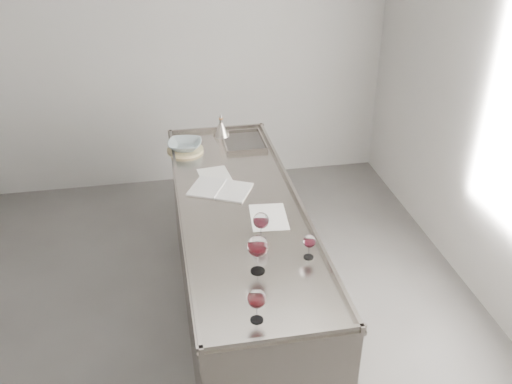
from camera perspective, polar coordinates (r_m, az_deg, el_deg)
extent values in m
cube|color=#494744|center=(3.87, -8.27, -16.51)|extent=(4.50, 5.00, 0.02)
cube|color=#A5A3A0|center=(5.39, -11.00, 14.40)|extent=(4.50, 0.02, 2.80)
cube|color=gray|center=(3.82, -1.49, -7.55)|extent=(0.75, 2.40, 0.92)
cube|color=gray|center=(3.55, -1.58, -1.49)|extent=(0.77, 2.42, 0.02)
cube|color=gray|center=(2.60, 2.75, -14.38)|extent=(0.77, 0.02, 0.03)
cube|color=gray|center=(4.59, -3.98, 6.32)|extent=(0.77, 0.02, 0.03)
cube|color=gray|center=(3.51, -7.48, -1.69)|extent=(0.02, 2.42, 0.03)
cube|color=gray|center=(3.61, 4.14, -0.60)|extent=(0.02, 2.42, 0.03)
cube|color=#595654|center=(4.38, -1.25, 4.89)|extent=(0.30, 0.38, 0.01)
cylinder|color=white|center=(2.71, 0.08, -12.65)|extent=(0.06, 0.06, 0.00)
cylinder|color=white|center=(2.68, 0.08, -11.95)|extent=(0.01, 0.01, 0.08)
ellipsoid|color=white|center=(2.62, 0.08, -10.61)|extent=(0.09, 0.09, 0.09)
cylinder|color=#3C080B|center=(2.64, 0.08, -10.94)|extent=(0.06, 0.06, 0.02)
cylinder|color=white|center=(2.99, 0.18, -7.87)|extent=(0.08, 0.08, 0.00)
cylinder|color=white|center=(2.96, 0.18, -7.04)|extent=(0.01, 0.01, 0.10)
ellipsoid|color=white|center=(2.90, 0.18, -5.44)|extent=(0.11, 0.11, 0.11)
cylinder|color=#3D080D|center=(2.92, 0.18, -5.84)|extent=(0.08, 0.08, 0.02)
cylinder|color=white|center=(3.23, 0.49, -4.77)|extent=(0.06, 0.06, 0.00)
cylinder|color=white|center=(3.20, 0.50, -4.11)|extent=(0.01, 0.01, 0.08)
ellipsoid|color=white|center=(3.16, 0.50, -2.87)|extent=(0.09, 0.09, 0.09)
cylinder|color=#380710|center=(3.17, 0.50, -3.17)|extent=(0.06, 0.06, 0.02)
cylinder|color=white|center=(3.10, 5.28, -6.48)|extent=(0.06, 0.06, 0.00)
cylinder|color=white|center=(3.08, 5.31, -5.93)|extent=(0.01, 0.01, 0.07)
ellipsoid|color=white|center=(3.04, 5.36, -4.91)|extent=(0.07, 0.07, 0.07)
cylinder|color=#3C0812|center=(3.05, 5.35, -5.15)|extent=(0.05, 0.05, 0.02)
cube|color=silver|center=(3.75, -5.00, 0.47)|extent=(0.28, 0.32, 0.01)
cube|color=silver|center=(3.69, -2.18, 0.08)|extent=(0.28, 0.32, 0.01)
cylinder|color=white|center=(3.72, -3.60, 0.35)|extent=(0.13, 0.24, 0.01)
cube|color=silver|center=(3.89, -4.09, 1.56)|extent=(0.23, 0.31, 0.00)
cube|color=white|center=(3.42, 1.28, -2.51)|extent=(0.24, 0.33, 0.00)
cylinder|color=tan|center=(4.27, -7.09, 4.18)|extent=(0.28, 0.28, 0.02)
imported|color=#8A9CA0|center=(4.25, -7.12, 4.68)|extent=(0.29, 0.29, 0.06)
cone|color=#B2A79E|center=(4.48, -3.50, 6.28)|extent=(0.13, 0.13, 0.11)
cylinder|color=#B2A79E|center=(4.45, -3.52, 7.10)|extent=(0.02, 0.02, 0.03)
cylinder|color=#985C2A|center=(4.45, -3.53, 7.35)|extent=(0.03, 0.03, 0.01)
cone|color=#B2A79E|center=(4.44, -3.54, 7.65)|extent=(0.02, 0.02, 0.04)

